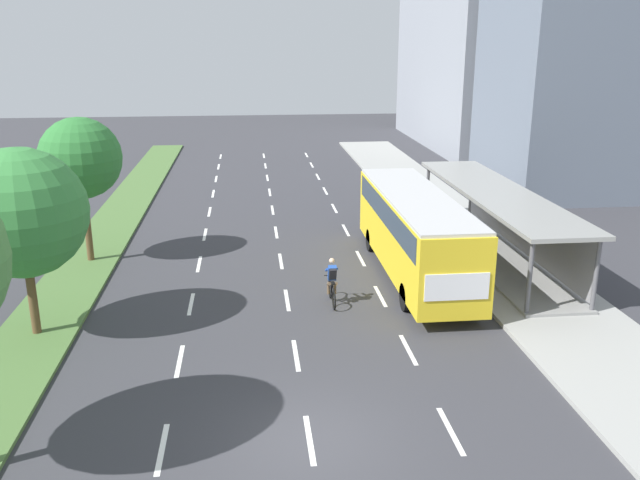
{
  "coord_description": "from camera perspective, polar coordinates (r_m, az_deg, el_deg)",
  "views": [
    {
      "loc": [
        -1.25,
        -13.88,
        9.31
      ],
      "look_at": [
        1.61,
        12.51,
        1.2
      ],
      "focal_mm": 37.42,
      "sensor_mm": 36.0,
      "label": 1
    }
  ],
  "objects": [
    {
      "name": "lane_divider_right",
      "position": [
        33.5,
        2.22,
        0.85
      ],
      "size": [
        0.14,
        46.9,
        0.01
      ],
      "color": "white",
      "rests_on": "ground"
    },
    {
      "name": "sidewalk_right",
      "position": [
        36.66,
        10.69,
        2.1
      ],
      "size": [
        4.5,
        52.0,
        0.15
      ],
      "primitive_type": "cube",
      "color": "#9E9E99",
      "rests_on": "ground"
    },
    {
      "name": "bus_shelter",
      "position": [
        29.89,
        15.2,
        1.96
      ],
      "size": [
        2.9,
        14.11,
        2.86
      ],
      "color": "gray",
      "rests_on": "sidewalk_right"
    },
    {
      "name": "median_tree_third",
      "position": [
        29.33,
        -19.8,
        6.57
      ],
      "size": [
        3.37,
        3.37,
        6.09
      ],
      "color": "brown",
      "rests_on": "median_strip"
    },
    {
      "name": "cyclist",
      "position": [
        24.11,
        1.04,
        -3.71
      ],
      "size": [
        0.46,
        1.82,
        1.71
      ],
      "color": "black",
      "rests_on": "ground"
    },
    {
      "name": "building_mid_right",
      "position": [
        58.26,
        13.11,
        16.07
      ],
      "size": [
        6.34,
        14.76,
        17.6
      ],
      "primitive_type": "cube",
      "color": "#8E939E",
      "rests_on": "ground"
    },
    {
      "name": "median_strip",
      "position": [
        35.82,
        -17.31,
        1.24
      ],
      "size": [
        2.6,
        52.0,
        0.12
      ],
      "primitive_type": "cube",
      "color": "#4C7038",
      "rests_on": "ground"
    },
    {
      "name": "median_tree_second",
      "position": [
        22.46,
        -24.19,
        2.11
      ],
      "size": [
        4.06,
        4.06,
        6.04
      ],
      "color": "brown",
      "rests_on": "median_strip"
    },
    {
      "name": "lane_divider_center",
      "position": [
        33.19,
        -3.77,
        0.67
      ],
      "size": [
        0.14,
        46.9,
        0.01
      ],
      "color": "white",
      "rests_on": "ground"
    },
    {
      "name": "ground_plane",
      "position": [
        16.76,
        -0.89,
        -16.75
      ],
      "size": [
        140.0,
        140.0,
        0.0
      ],
      "primitive_type": "plane",
      "color": "#38383D"
    },
    {
      "name": "bus",
      "position": [
        26.8,
        8.1,
        1.13
      ],
      "size": [
        2.54,
        11.29,
        3.37
      ],
      "color": "yellow",
      "rests_on": "ground"
    },
    {
      "name": "lane_divider_left",
      "position": [
        33.24,
        -9.81,
        0.48
      ],
      "size": [
        0.14,
        46.9,
        0.01
      ],
      "color": "white",
      "rests_on": "ground"
    }
  ]
}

